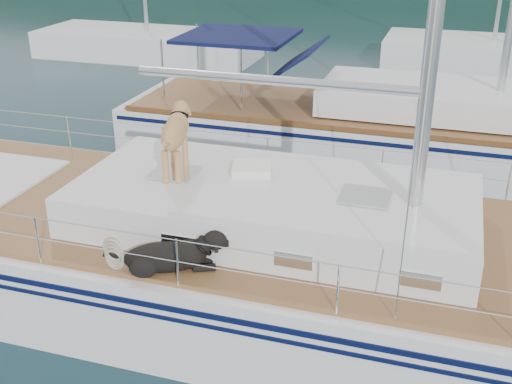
% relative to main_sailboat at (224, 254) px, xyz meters
% --- Properties ---
extents(ground, '(120.00, 120.00, 0.00)m').
position_rel_main_sailboat_xyz_m(ground, '(-0.09, 0.00, -0.68)').
color(ground, black).
rests_on(ground, ground).
extents(main_sailboat, '(12.00, 3.85, 14.01)m').
position_rel_main_sailboat_xyz_m(main_sailboat, '(0.00, 0.00, 0.00)').
color(main_sailboat, silver).
rests_on(main_sailboat, ground).
extents(neighbor_sailboat, '(11.00, 3.50, 13.30)m').
position_rel_main_sailboat_xyz_m(neighbor_sailboat, '(1.42, 6.20, -0.05)').
color(neighbor_sailboat, silver).
rests_on(neighbor_sailboat, ground).
extents(bg_boat_west, '(8.00, 3.00, 11.65)m').
position_rel_main_sailboat_xyz_m(bg_boat_west, '(-8.09, 14.00, -0.23)').
color(bg_boat_west, silver).
rests_on(bg_boat_west, ground).
extents(bg_boat_center, '(7.20, 3.00, 11.65)m').
position_rel_main_sailboat_xyz_m(bg_boat_center, '(3.91, 16.00, -0.23)').
color(bg_boat_center, silver).
rests_on(bg_boat_center, ground).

